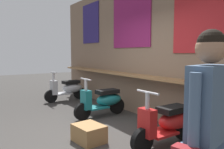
% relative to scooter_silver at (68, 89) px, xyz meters
% --- Properties ---
extents(ground_plane, '(27.18, 27.18, 0.00)m').
position_rel_scooter_silver_xyz_m(ground_plane, '(3.25, -1.08, -0.39)').
color(ground_plane, '#383533').
extents(market_stall_facade, '(9.71, 0.61, 3.43)m').
position_rel_scooter_silver_xyz_m(market_stall_facade, '(3.26, 0.94, 1.33)').
color(market_stall_facade, '#7F6651').
rests_on(market_stall_facade, ground_plane).
extents(scooter_silver, '(0.46, 1.40, 0.97)m').
position_rel_scooter_silver_xyz_m(scooter_silver, '(0.00, 0.00, 0.00)').
color(scooter_silver, '#B2B5BA').
rests_on(scooter_silver, ground_plane).
extents(scooter_teal, '(0.46, 1.40, 0.97)m').
position_rel_scooter_silver_xyz_m(scooter_teal, '(2.23, 0.00, 0.00)').
color(scooter_teal, '#197075').
rests_on(scooter_teal, ground_plane).
extents(scooter_red, '(0.46, 1.40, 0.97)m').
position_rel_scooter_silver_xyz_m(scooter_red, '(4.31, 0.00, 0.00)').
color(scooter_red, red).
rests_on(scooter_red, ground_plane).
extents(shopper_with_handbag, '(0.37, 0.68, 1.73)m').
position_rel_scooter_silver_xyz_m(shopper_with_handbag, '(5.83, -1.26, 0.68)').
color(shopper_with_handbag, slate).
rests_on(shopper_with_handbag, ground_plane).
extents(merchandise_crate, '(0.58, 0.48, 0.30)m').
position_rel_scooter_silver_xyz_m(merchandise_crate, '(3.45, -1.05, -0.24)').
color(merchandise_crate, olive).
rests_on(merchandise_crate, ground_plane).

